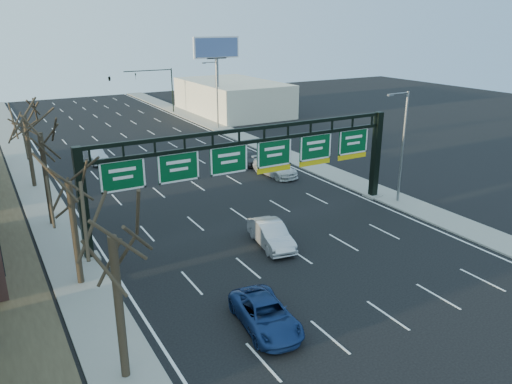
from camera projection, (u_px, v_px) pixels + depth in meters
ground at (317, 267)px, 30.16m from camera, size 160.00×160.00×0.00m
sidewalk_left at (43, 203)px, 40.54m from camera, size 3.00×120.00×0.12m
sidewalk_right at (302, 161)px, 52.56m from camera, size 3.00×120.00×0.12m
lane_markings at (189, 180)px, 46.57m from camera, size 21.60×120.00×0.01m
sign_gantry at (254, 162)px, 35.29m from camera, size 24.60×1.20×7.20m
building_right_distant at (232, 97)px, 79.76m from camera, size 12.00×20.00×5.00m
tree_near at (109, 210)px, 18.43m from camera, size 3.60×3.60×8.86m
tree_gantry at (66, 163)px, 25.93m from camera, size 3.60×3.60×8.48m
tree_mid at (38, 118)px, 33.90m from camera, size 3.60×3.60×9.24m
tree_far at (22, 103)px, 42.22m from camera, size 3.60×3.60×8.86m
streetlight_near at (402, 142)px, 39.28m from camera, size 2.15×0.22×9.00m
streetlight_far at (216, 91)px, 67.18m from camera, size 2.15×0.22×9.00m
billboard_right at (217, 58)px, 71.16m from camera, size 7.00×0.50×12.00m
traffic_signal_mast at (134, 80)px, 76.17m from camera, size 10.16×0.54×7.00m
car_blue_suv at (265, 315)px, 24.06m from camera, size 2.90×5.24×1.39m
car_silver_sedan at (271, 234)px, 32.79m from camera, size 2.44×5.07×1.60m
car_white_wagon at (275, 167)px, 47.82m from camera, size 2.64×5.54×1.56m
car_grey_far at (247, 157)px, 51.58m from camera, size 1.80×4.26×1.44m
car_silver_distant at (95, 156)px, 52.07m from camera, size 2.00×4.70×1.51m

